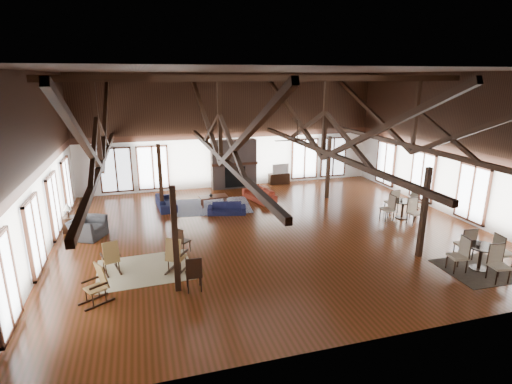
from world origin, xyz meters
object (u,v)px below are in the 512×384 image
object	(u,v)px
coffee_table	(214,197)
cafe_table_near	(481,253)
sofa_navy_left	(166,202)
armchair	(88,228)
cafe_table_far	(403,206)
tv_console	(279,178)
sofa_orange	(259,195)
sofa_navy_front	(227,209)

from	to	relation	value
coffee_table	cafe_table_near	bearing A→B (deg)	-55.01
sofa_navy_left	armchair	world-z (taller)	armchair
sofa_navy_left	armchair	distance (m)	4.10
armchair	cafe_table_far	distance (m)	12.68
cafe_table_near	cafe_table_far	bearing A→B (deg)	83.02
coffee_table	tv_console	bearing A→B (deg)	31.59
sofa_orange	cafe_table_near	xyz separation A→B (m)	(4.54, -8.84, 0.25)
sofa_orange	cafe_table_far	world-z (taller)	cafe_table_far
coffee_table	armchair	xyz separation A→B (m)	(-5.18, -2.42, -0.06)
sofa_navy_front	armchair	distance (m)	5.66
coffee_table	armchair	size ratio (longest dim) A/B	1.13
sofa_navy_left	cafe_table_far	world-z (taller)	cafe_table_far
sofa_orange	tv_console	xyz separation A→B (m)	(1.98, 2.74, -0.00)
cafe_table_near	armchair	bearing A→B (deg)	152.93
cafe_table_near	tv_console	distance (m)	11.86
coffee_table	cafe_table_far	distance (m)	8.35
coffee_table	tv_console	xyz separation A→B (m)	(4.28, 3.02, -0.15)
sofa_navy_left	cafe_table_far	xyz separation A→B (m)	(9.57, -4.18, 0.25)
armchair	tv_console	xyz separation A→B (m)	(9.46, 5.44, -0.09)
cafe_table_near	coffee_table	bearing A→B (deg)	128.63
sofa_navy_left	armchair	size ratio (longest dim) A/B	1.62
sofa_navy_left	armchair	xyz separation A→B (m)	(-3.03, -2.76, 0.10)
sofa_navy_front	cafe_table_far	world-z (taller)	cafe_table_far
coffee_table	cafe_table_near	xyz separation A→B (m)	(6.84, -8.56, 0.11)
sofa_navy_left	coffee_table	xyz separation A→B (m)	(2.15, -0.34, 0.16)
sofa_navy_front	cafe_table_near	world-z (taller)	cafe_table_near
armchair	cafe_table_far	size ratio (longest dim) A/B	0.57
sofa_navy_front	sofa_navy_left	distance (m)	2.96
sofa_navy_front	coffee_table	size ratio (longest dim) A/B	1.25
sofa_navy_left	coffee_table	world-z (taller)	sofa_navy_left
armchair	cafe_table_near	size ratio (longest dim) A/B	0.55
sofa_orange	tv_console	distance (m)	3.38
sofa_navy_left	armchair	bearing A→B (deg)	127.67
sofa_navy_front	cafe_table_far	xyz separation A→B (m)	(7.06, -2.60, 0.29)
sofa_navy_front	coffee_table	distance (m)	1.30
armchair	cafe_table_near	distance (m)	13.50
armchair	cafe_table_near	bearing A→B (deg)	-89.93
armchair	cafe_table_far	bearing A→B (deg)	-69.28
sofa_navy_front	sofa_orange	world-z (taller)	sofa_orange
sofa_navy_front	coffee_table	xyz separation A→B (m)	(-0.36, 1.24, 0.19)
sofa_navy_front	coffee_table	world-z (taller)	coffee_table
coffee_table	tv_console	distance (m)	5.24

